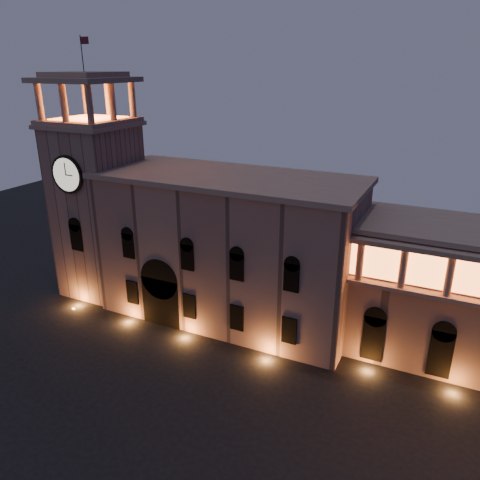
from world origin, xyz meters
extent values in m
plane|color=black|center=(0.00, 0.00, 0.00)|extent=(160.00, 160.00, 0.00)
cube|color=#8E6A5D|center=(-2.00, 22.00, 8.50)|extent=(30.00, 12.00, 17.00)
cube|color=#9F806D|center=(-2.00, 22.00, 17.30)|extent=(30.80, 12.80, 0.60)
cube|color=black|center=(-8.00, 16.60, 3.00)|extent=(5.00, 1.40, 6.00)
cylinder|color=black|center=(-8.00, 16.60, 6.00)|extent=(5.00, 1.40, 5.00)
cube|color=orange|center=(-8.00, 16.40, 2.80)|extent=(4.20, 0.20, 5.00)
cube|color=#8E6A5D|center=(-20.50, 21.00, 11.00)|extent=(9.00, 9.00, 22.00)
cube|color=#9F806D|center=(-20.50, 21.00, 22.25)|extent=(9.80, 9.80, 0.50)
cylinder|color=black|center=(-20.50, 16.32, 17.00)|extent=(4.60, 0.35, 4.60)
cylinder|color=beige|center=(-20.50, 16.18, 17.00)|extent=(4.00, 0.12, 4.00)
cube|color=#9F806D|center=(-20.50, 21.00, 22.75)|extent=(9.40, 9.40, 0.50)
cube|color=orange|center=(-20.50, 21.00, 23.05)|extent=(6.80, 6.80, 0.15)
cylinder|color=#9F806D|center=(-24.30, 17.20, 25.10)|extent=(0.76, 0.76, 4.20)
cylinder|color=#9F806D|center=(-20.50, 17.20, 25.10)|extent=(0.76, 0.76, 4.20)
cylinder|color=#9F806D|center=(-16.70, 17.20, 25.10)|extent=(0.76, 0.76, 4.20)
cylinder|color=#9F806D|center=(-24.30, 24.80, 25.10)|extent=(0.76, 0.76, 4.20)
cylinder|color=#9F806D|center=(-20.50, 24.80, 25.10)|extent=(0.76, 0.76, 4.20)
cylinder|color=#9F806D|center=(-16.70, 24.80, 25.10)|extent=(0.76, 0.76, 4.20)
cylinder|color=#9F806D|center=(-24.30, 21.00, 25.10)|extent=(0.76, 0.76, 4.20)
cylinder|color=#9F806D|center=(-16.70, 21.00, 25.10)|extent=(0.76, 0.76, 4.20)
cube|color=#9F806D|center=(-20.50, 21.00, 27.50)|extent=(9.80, 9.80, 0.60)
cube|color=#9F806D|center=(-20.50, 21.00, 28.10)|extent=(7.50, 7.50, 0.60)
cylinder|color=black|center=(-20.50, 21.00, 30.40)|extent=(0.10, 0.10, 4.00)
plane|color=#511721|center=(-19.90, 21.00, 31.80)|extent=(1.20, 0.00, 1.20)
cylinder|color=#9F806D|center=(14.00, 18.50, 11.50)|extent=(0.70, 0.70, 4.00)
cylinder|color=#9F806D|center=(18.00, 18.50, 11.50)|extent=(0.70, 0.70, 4.00)
cylinder|color=#9F806D|center=(22.00, 18.50, 11.50)|extent=(0.70, 0.70, 4.00)
camera|label=1|loc=(21.46, -23.96, 29.24)|focal=35.00mm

